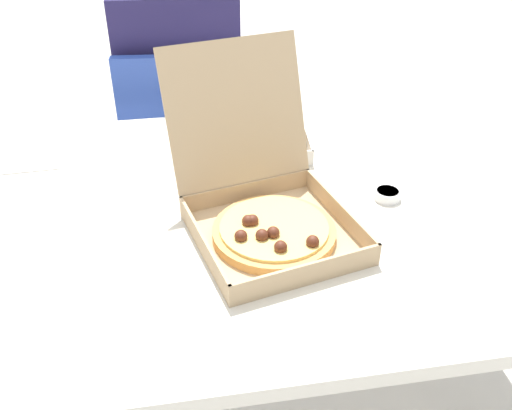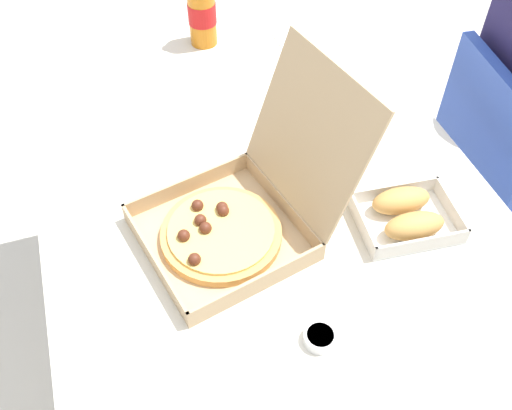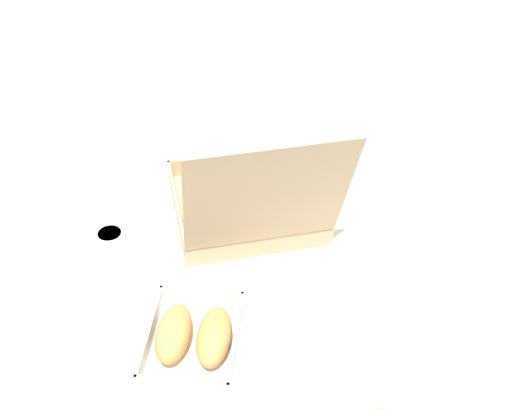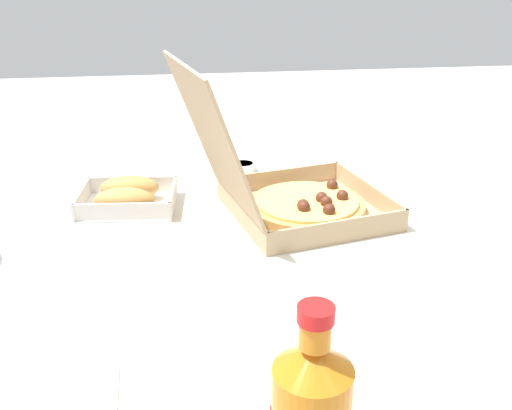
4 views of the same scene
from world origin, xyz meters
The scene contains 4 objects.
dining_table centered at (0.00, 0.00, 0.64)m, with size 1.49×0.91×0.70m.
pizza_box_open centered at (-0.02, -0.08, 0.75)m, with size 0.36×0.44×0.31m.
bread_side_box centered at (0.07, 0.24, 0.73)m, with size 0.17×0.20×0.06m.
dipping_sauce_cup centered at (0.25, -0.02, 0.71)m, with size 0.06×0.06×0.02m.
Camera 4 is at (-1.07, 0.12, 1.20)m, focal length 41.91 mm.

